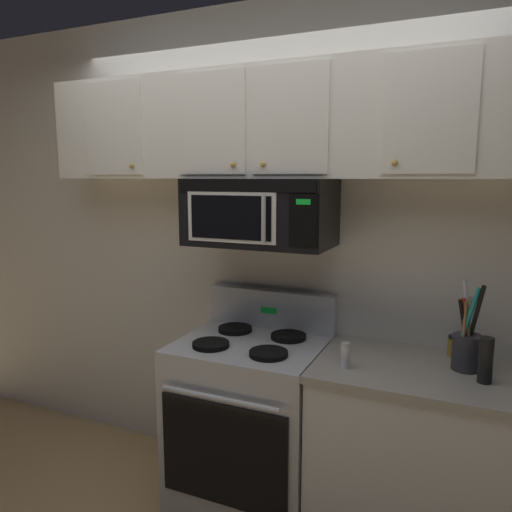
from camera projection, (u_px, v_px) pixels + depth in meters
back_wall at (277, 248)px, 2.83m from camera, size 5.20×0.10×2.70m
stove_range at (251, 419)px, 2.64m from camera, size 0.76×0.69×1.12m
over_range_microwave at (260, 212)px, 2.56m from camera, size 0.76×0.43×0.35m
upper_cabinets at (262, 125)px, 2.52m from camera, size 2.50×0.36×0.55m
counter_segment at (413, 457)px, 2.31m from camera, size 0.93×0.65×0.90m
utensil_crock_charcoal at (467, 346)px, 2.19m from camera, size 0.13×0.13×0.41m
salt_shaker at (345, 355)px, 2.22m from camera, size 0.04×0.04×0.12m
pepper_mill at (486, 360)px, 2.05m from camera, size 0.06×0.06×0.20m
spice_jar at (452, 346)px, 2.37m from camera, size 0.04×0.04×0.10m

